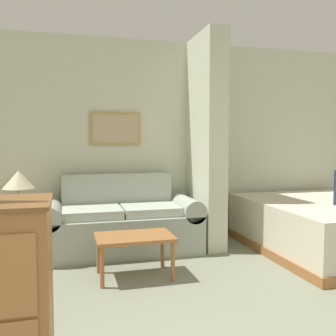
{
  "coord_description": "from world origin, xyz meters",
  "views": [
    {
      "loc": [
        -0.89,
        -1.15,
        1.29
      ],
      "look_at": [
        0.0,
        2.19,
        1.05
      ],
      "focal_mm": 40.0,
      "sensor_mm": 36.0,
      "label": 1
    }
  ],
  "objects_px": {
    "table_lamp": "(19,182)",
    "bed": "(330,225)",
    "coffee_table": "(134,241)",
    "couch": "(121,223)"
  },
  "relations": [
    {
      "from": "table_lamp",
      "to": "bed",
      "type": "distance_m",
      "value": 3.63
    },
    {
      "from": "coffee_table",
      "to": "bed",
      "type": "distance_m",
      "value": 2.43
    },
    {
      "from": "coffee_table",
      "to": "bed",
      "type": "xyz_separation_m",
      "value": [
        2.41,
        0.29,
        -0.06
      ]
    },
    {
      "from": "couch",
      "to": "table_lamp",
      "type": "height_order",
      "value": "table_lamp"
    },
    {
      "from": "table_lamp",
      "to": "bed",
      "type": "relative_size",
      "value": 0.2
    },
    {
      "from": "coffee_table",
      "to": "table_lamp",
      "type": "distance_m",
      "value": 1.52
    },
    {
      "from": "bed",
      "to": "table_lamp",
      "type": "bearing_deg",
      "value": 170.38
    },
    {
      "from": "table_lamp",
      "to": "bed",
      "type": "xyz_separation_m",
      "value": [
        3.53,
        -0.6,
        -0.56
      ]
    },
    {
      "from": "coffee_table",
      "to": "table_lamp",
      "type": "xyz_separation_m",
      "value": [
        -1.12,
        0.89,
        0.5
      ]
    },
    {
      "from": "couch",
      "to": "bed",
      "type": "xyz_separation_m",
      "value": [
        2.42,
        -0.62,
        -0.03
      ]
    }
  ]
}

